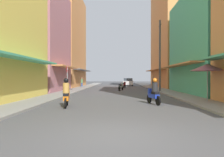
{
  "coord_description": "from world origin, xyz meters",
  "views": [
    {
      "loc": [
        0.03,
        -5.83,
        1.63
      ],
      "look_at": [
        -0.75,
        20.07,
        1.47
      ],
      "focal_mm": 33.67,
      "sensor_mm": 36.0,
      "label": 1
    }
  ],
  "objects": [
    {
      "name": "sidewalk_left",
      "position": [
        -5.35,
        21.04,
        0.06
      ],
      "size": [
        2.02,
        58.08,
        0.12
      ],
      "primitive_type": "cube",
      "color": "gray",
      "rests_on": "ground"
    },
    {
      "name": "motorbike_silver",
      "position": [
        0.38,
        20.05,
        0.5
      ],
      "size": [
        0.75,
        1.74,
        0.96
      ],
      "color": "black",
      "rests_on": "ground"
    },
    {
      "name": "sidewalk_right",
      "position": [
        5.35,
        21.04,
        0.06
      ],
      "size": [
        2.02,
        58.08,
        0.12
      ],
      "primitive_type": "cube",
      "color": "gray",
      "rests_on": "ground"
    },
    {
      "name": "building_right_mid",
      "position": [
        9.35,
        14.74,
        4.85
      ],
      "size": [
        7.05,
        11.14,
        9.71
      ],
      "color": "#4CB28C",
      "rests_on": "ground"
    },
    {
      "name": "pedestrian_crossing",
      "position": [
        -5.88,
        27.99,
        0.79
      ],
      "size": [
        0.34,
        0.34,
        1.59
      ],
      "color": "#334C8C",
      "rests_on": "ground"
    },
    {
      "name": "motorbike_blue",
      "position": [
        2.16,
        6.9,
        0.7
      ],
      "size": [
        0.68,
        1.77,
        1.58
      ],
      "color": "black",
      "rests_on": "ground"
    },
    {
      "name": "street_sign_no_entry",
      "position": [
        -4.49,
        12.62,
        1.72
      ],
      "size": [
        0.07,
        0.6,
        2.65
      ],
      "color": "gray",
      "rests_on": "ground"
    },
    {
      "name": "motorbike_maroon",
      "position": [
        0.91,
        25.87,
        0.5
      ],
      "size": [
        0.59,
        1.8,
        0.96
      ],
      "color": "black",
      "rests_on": "ground"
    },
    {
      "name": "building_left_far",
      "position": [
        -9.35,
        29.17,
        7.78
      ],
      "size": [
        7.05,
        12.74,
        15.57
      ],
      "color": "#D88C4C",
      "rests_on": "ground"
    },
    {
      "name": "vendor_umbrella",
      "position": [
        5.68,
        7.63,
        2.26
      ],
      "size": [
        2.12,
        2.12,
        2.48
      ],
      "color": "#99999E",
      "rests_on": "ground"
    },
    {
      "name": "building_right_far",
      "position": [
        9.35,
        28.22,
        8.45
      ],
      "size": [
        7.05,
        13.91,
        16.91
      ],
      "color": "#D88C4C",
      "rests_on": "ground"
    },
    {
      "name": "pedestrian_foreground",
      "position": [
        4.99,
        23.97,
        0.8
      ],
      "size": [
        0.34,
        0.34,
        1.6
      ],
      "color": "#BF8C3F",
      "rests_on": "ground"
    },
    {
      "name": "parked_car",
      "position": [
        1.93,
        33.81,
        0.74
      ],
      "size": [
        2.12,
        4.24,
        1.45
      ],
      "color": "silver",
      "rests_on": "ground"
    },
    {
      "name": "building_left_mid",
      "position": [
        -9.35,
        17.96,
        5.87
      ],
      "size": [
        7.05,
        8.66,
        11.74
      ],
      "color": "#B7727F",
      "rests_on": "ground"
    },
    {
      "name": "utility_pole",
      "position": [
        4.59,
        17.33,
        4.03
      ],
      "size": [
        0.2,
        1.2,
        7.9
      ],
      "color": "#4C4C4F",
      "rests_on": "ground"
    },
    {
      "name": "motorbike_orange",
      "position": [
        -2.82,
        5.58,
        0.7
      ],
      "size": [
        0.59,
        1.8,
        1.58
      ],
      "color": "black",
      "rests_on": "ground"
    },
    {
      "name": "ground_plane",
      "position": [
        0.0,
        21.04,
        0.0
      ],
      "size": [
        110.18,
        110.18,
        0.0
      ],
      "primitive_type": "plane",
      "color": "#4C4C4F"
    }
  ]
}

